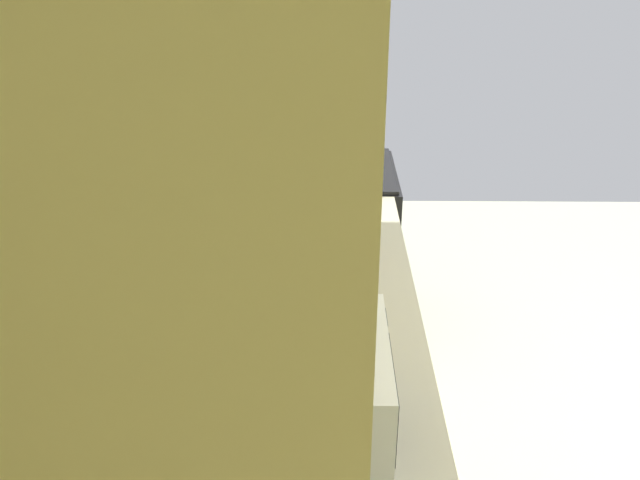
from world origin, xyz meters
name	(u,v)px	position (x,y,z in m)	size (l,w,h in m)	color
wall_back	(208,229)	(0.00, 1.61, 1.30)	(4.29, 0.12, 2.60)	beige
upper_cabinets	(263,85)	(-0.44, 1.39, 1.83)	(2.06, 0.33, 0.69)	#DCC46F
oven_range	(333,247)	(1.54, 1.22, 0.47)	(0.70, 0.68, 1.10)	black
microwave	(321,386)	(-0.43, 1.27, 1.05)	(0.48, 0.36, 0.27)	white
bowl	(345,247)	(0.57, 1.19, 0.96)	(0.12, 0.12, 0.07)	#D84C47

